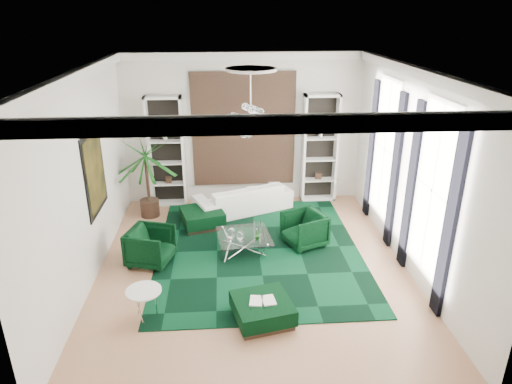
{
  "coord_description": "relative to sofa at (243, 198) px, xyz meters",
  "views": [
    {
      "loc": [
        -0.5,
        -7.79,
        4.76
      ],
      "look_at": [
        0.1,
        0.5,
        1.39
      ],
      "focal_mm": 32.0,
      "sensor_mm": 36.0,
      "label": 1
    }
  ],
  "objects": [
    {
      "name": "ceiling_medallion",
      "position": [
        0.07,
        -2.41,
        3.42
      ],
      "size": [
        0.9,
        0.9,
        0.05
      ],
      "primitive_type": "cylinder",
      "color": "white",
      "rests_on": "ceiling"
    },
    {
      "name": "chandelier",
      "position": [
        0.05,
        -2.43,
        2.5
      ],
      "size": [
        0.86,
        0.86,
        0.72
      ],
      "primitive_type": null,
      "rotation": [
        0.0,
        0.0,
        -0.08
      ],
      "color": "white",
      "rests_on": "ceiling"
    },
    {
      "name": "armchair_right",
      "position": [
        1.23,
        -1.87,
        0.02
      ],
      "size": [
        1.05,
        1.04,
        0.74
      ],
      "primitive_type": "imported",
      "rotation": [
        0.0,
        0.0,
        -1.17
      ],
      "color": "black",
      "rests_on": "floor"
    },
    {
      "name": "crown_molding",
      "position": [
        0.07,
        -2.71,
        3.35
      ],
      "size": [
        6.0,
        7.0,
        0.18
      ],
      "primitive_type": null,
      "color": "white",
      "rests_on": "ceiling"
    },
    {
      "name": "tapestry",
      "position": [
        0.07,
        0.75,
        1.55
      ],
      "size": [
        2.5,
        0.06,
        2.8
      ],
      "primitive_type": "cube",
      "color": "black",
      "rests_on": "wall_back"
    },
    {
      "name": "armchair_left",
      "position": [
        -1.95,
        -2.4,
        0.03
      ],
      "size": [
        1.02,
        1.0,
        0.75
      ],
      "primitive_type": "imported",
      "rotation": [
        0.0,
        0.0,
        1.28
      ],
      "color": "black",
      "rests_on": "floor"
    },
    {
      "name": "ottoman_front",
      "position": [
        0.11,
        -4.36,
        -0.17
      ],
      "size": [
        1.08,
        1.08,
        0.36
      ],
      "primitive_type": "cube",
      "rotation": [
        0.0,
        0.0,
        0.22
      ],
      "color": "black",
      "rests_on": "floor"
    },
    {
      "name": "shelving_right",
      "position": [
        2.02,
        0.6,
        1.05
      ],
      "size": [
        0.9,
        0.38,
        2.8
      ],
      "primitive_type": null,
      "color": "white",
      "rests_on": "floor"
    },
    {
      "name": "wall_front",
      "position": [
        0.07,
        -6.22,
        1.55
      ],
      "size": [
        6.0,
        0.02,
        3.8
      ],
      "primitive_type": "cube",
      "color": "silver",
      "rests_on": "ground"
    },
    {
      "name": "coffee_table",
      "position": [
        -0.07,
        -2.07,
        -0.16
      ],
      "size": [
        1.19,
        1.19,
        0.37
      ],
      "primitive_type": null,
      "rotation": [
        0.0,
        0.0,
        0.11
      ],
      "color": "white",
      "rests_on": "floor"
    },
    {
      "name": "palm",
      "position": [
        -2.29,
        -0.12,
        0.9
      ],
      "size": [
        1.8,
        1.8,
        2.49
      ],
      "primitive_type": null,
      "rotation": [
        0.0,
        0.0,
        0.17
      ],
      "color": "#134E14",
      "rests_on": "floor"
    },
    {
      "name": "sofa",
      "position": [
        0.0,
        0.0,
        0.0
      ],
      "size": [
        2.57,
        1.79,
        0.7
      ],
      "primitive_type": "imported",
      "rotation": [
        0.0,
        0.0,
        3.54
      ],
      "color": "white",
      "rests_on": "floor"
    },
    {
      "name": "curtain_near_b",
      "position": [
        3.02,
        -2.83,
        1.3
      ],
      "size": [
        0.07,
        0.3,
        3.25
      ],
      "primitive_type": "cube",
      "color": "black",
      "rests_on": "floor"
    },
    {
      "name": "book",
      "position": [
        0.11,
        -4.36,
        0.03
      ],
      "size": [
        0.43,
        0.29,
        0.03
      ],
      "primitive_type": "cube",
      "color": "white",
      "rests_on": "ottoman_front"
    },
    {
      "name": "ottoman_side",
      "position": [
        -0.99,
        -0.79,
        -0.15
      ],
      "size": [
        1.12,
        1.12,
        0.4
      ],
      "primitive_type": "cube",
      "rotation": [
        0.0,
        0.0,
        0.27
      ],
      "color": "black",
      "rests_on": "floor"
    },
    {
      "name": "curtain_near_a",
      "position": [
        3.02,
        -4.39,
        1.3
      ],
      "size": [
        0.07,
        0.3,
        3.25
      ],
      "primitive_type": "cube",
      "color": "black",
      "rests_on": "floor"
    },
    {
      "name": "painting",
      "position": [
        -2.9,
        -2.11,
        1.5
      ],
      "size": [
        0.04,
        1.3,
        1.6
      ],
      "primitive_type": "cube",
      "color": "black",
      "rests_on": "wall_left"
    },
    {
      "name": "window_far",
      "position": [
        3.06,
        -1.21,
        1.55
      ],
      "size": [
        0.03,
        1.1,
        2.9
      ],
      "primitive_type": "cube",
      "color": "white",
      "rests_on": "wall_right"
    },
    {
      "name": "floor",
      "position": [
        0.07,
        -2.71,
        -0.36
      ],
      "size": [
        6.0,
        7.0,
        0.02
      ],
      "primitive_type": "cube",
      "color": "tan",
      "rests_on": "ground"
    },
    {
      "name": "curtain_far_a",
      "position": [
        3.02,
        -1.99,
        1.3
      ],
      "size": [
        0.07,
        0.3,
        3.25
      ],
      "primitive_type": "cube",
      "color": "black",
      "rests_on": "floor"
    },
    {
      "name": "curtain_far_b",
      "position": [
        3.02,
        -0.43,
        1.3
      ],
      "size": [
        0.07,
        0.3,
        3.25
      ],
      "primitive_type": "cube",
      "color": "black",
      "rests_on": "floor"
    },
    {
      "name": "wall_back",
      "position": [
        0.07,
        0.8,
        1.55
      ],
      "size": [
        6.0,
        0.02,
        3.8
      ],
      "primitive_type": "cube",
      "color": "silver",
      "rests_on": "ground"
    },
    {
      "name": "wall_right",
      "position": [
        3.08,
        -2.71,
        1.55
      ],
      "size": [
        0.02,
        7.0,
        3.8
      ],
      "primitive_type": "cube",
      "color": "silver",
      "rests_on": "ground"
    },
    {
      "name": "ceiling",
      "position": [
        0.07,
        -2.71,
        3.46
      ],
      "size": [
        6.0,
        7.0,
        0.02
      ],
      "primitive_type": "cube",
      "color": "white",
      "rests_on": "ground"
    },
    {
      "name": "rug",
      "position": [
        0.23,
        -2.04,
        -0.34
      ],
      "size": [
        4.2,
        5.0,
        0.02
      ],
      "primitive_type": "cube",
      "color": "black",
      "rests_on": "floor"
    },
    {
      "name": "side_table",
      "position": [
        -1.79,
        -4.21,
        -0.07
      ],
      "size": [
        0.67,
        0.67,
        0.55
      ],
      "primitive_type": "cylinder",
      "rotation": [
        0.0,
        0.0,
        0.18
      ],
      "color": "white",
      "rests_on": "floor"
    },
    {
      "name": "table_plant",
      "position": [
        0.2,
        -2.29,
        0.14
      ],
      "size": [
        0.14,
        0.11,
        0.23
      ],
      "primitive_type": "imported",
      "rotation": [
        0.0,
        0.0,
        -0.08
      ],
      "color": "#134E14",
      "rests_on": "coffee_table"
    },
    {
      "name": "window_near",
      "position": [
        3.06,
        -3.61,
        1.55
      ],
      "size": [
        0.03,
        1.1,
        2.9
      ],
      "primitive_type": "cube",
      "color": "white",
      "rests_on": "wall_right"
    },
    {
      "name": "shelving_left",
      "position": [
        -1.88,
        0.6,
        1.05
      ],
      "size": [
        0.9,
        0.38,
        2.8
      ],
      "primitive_type": null,
      "color": "white",
      "rests_on": "floor"
    },
    {
      "name": "wall_left",
      "position": [
        -2.94,
        -2.71,
        1.55
      ],
      "size": [
        0.02,
        7.0,
        3.8
      ],
      "primitive_type": "cube",
      "color": "silver",
      "rests_on": "ground"
    }
  ]
}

